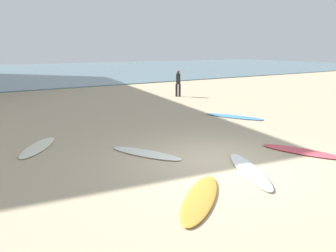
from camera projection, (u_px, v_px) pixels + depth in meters
ground_plane at (216, 162)px, 8.37m from camera, size 120.00×120.00×0.00m
ocean_water at (16, 72)px, 39.56m from camera, size 120.00×40.00×0.08m
surfboard_0 at (146, 153)px, 8.94m from camera, size 1.57×2.28×0.06m
surfboard_1 at (200, 198)px, 6.26m from camera, size 2.11×1.93×0.07m
surfboard_2 at (302, 151)px, 9.11m from camera, size 1.39×2.33×0.07m
surfboard_3 at (234, 117)px, 13.77m from camera, size 1.70×2.57×0.06m
surfboard_4 at (38, 147)px, 9.51m from camera, size 1.68×2.13×0.06m
surfboard_5 at (249, 170)px, 7.69m from camera, size 1.53×2.46×0.07m
beachgoer_near at (178, 82)px, 19.55m from camera, size 0.40×0.40×1.62m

